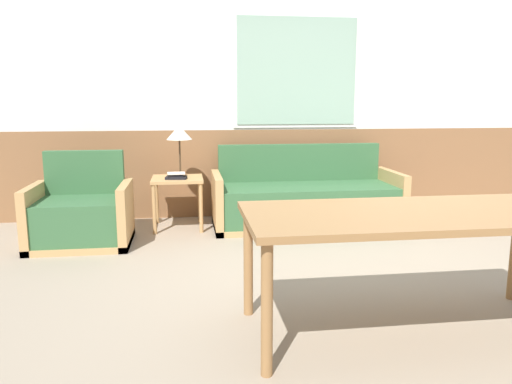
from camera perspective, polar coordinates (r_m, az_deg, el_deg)
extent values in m
plane|color=gray|center=(3.77, 15.11, -11.10)|extent=(16.00, 16.00, 0.00)
cube|color=#8E603D|center=(6.08, 5.67, 2.33)|extent=(7.20, 0.06, 1.02)
cube|color=white|center=(6.04, 5.91, 15.12)|extent=(7.20, 0.06, 1.68)
cube|color=white|center=(5.96, 4.68, 13.59)|extent=(1.48, 0.01, 1.29)
cube|color=#99BCA8|center=(5.95, 4.69, 13.59)|extent=(1.40, 0.02, 1.21)
cube|color=tan|center=(5.56, 5.71, -3.50)|extent=(2.03, 0.82, 0.06)
cube|color=#38663D|center=(5.49, 5.80, -1.28)|extent=(1.87, 0.74, 0.39)
cube|color=#38663D|center=(5.79, 4.98, 3.40)|extent=(1.87, 0.10, 0.42)
cube|color=tan|center=(5.36, -4.45, -1.11)|extent=(0.08, 0.82, 0.59)
cube|color=tan|center=(5.81, 15.16, -0.54)|extent=(0.08, 0.82, 0.59)
cube|color=tan|center=(5.08, -19.23, -5.37)|extent=(0.92, 0.73, 0.06)
cube|color=#38663D|center=(5.01, -19.42, -3.00)|extent=(0.76, 0.65, 0.38)
cube|color=#38663D|center=(5.26, -18.98, 2.16)|extent=(0.76, 0.10, 0.43)
cube|color=tan|center=(5.12, -24.01, -2.57)|extent=(0.08, 0.73, 0.58)
cube|color=tan|center=(4.95, -14.64, -2.41)|extent=(0.08, 0.73, 0.58)
cube|color=tan|center=(5.39, -8.98, 1.48)|extent=(0.54, 0.54, 0.03)
cylinder|color=tan|center=(5.22, -11.56, -1.98)|extent=(0.04, 0.04, 0.52)
cylinder|color=tan|center=(5.21, -6.30, -1.85)|extent=(0.04, 0.04, 0.52)
cylinder|color=tan|center=(5.69, -11.28, -0.95)|extent=(0.04, 0.04, 0.52)
cylinder|color=tan|center=(5.68, -6.45, -0.83)|extent=(0.04, 0.04, 0.52)
cylinder|color=#4C3823|center=(5.48, -8.63, 1.90)|extent=(0.13, 0.13, 0.02)
cylinder|color=#4C3823|center=(5.46, -8.69, 3.97)|extent=(0.02, 0.02, 0.38)
cone|color=silver|center=(5.44, -8.77, 6.73)|extent=(0.27, 0.27, 0.15)
cube|color=black|center=(5.30, -9.11, 1.63)|extent=(0.23, 0.17, 0.03)
cube|color=black|center=(5.30, -9.23, 1.92)|extent=(0.16, 0.14, 0.03)
cube|color=white|center=(5.28, -9.11, 2.13)|extent=(0.19, 0.13, 0.02)
cube|color=#9E7042|center=(3.01, 17.71, -2.48)|extent=(1.96, 0.86, 0.04)
cylinder|color=#9E7042|center=(2.51, 1.25, -13.35)|extent=(0.06, 0.06, 0.69)
cylinder|color=#9E7042|center=(3.20, -0.89, -8.06)|extent=(0.06, 0.06, 0.69)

